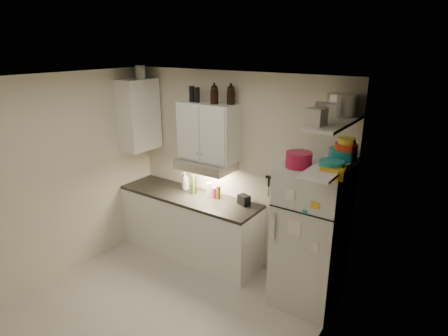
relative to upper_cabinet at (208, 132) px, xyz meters
The scene contains 36 objects.
floor 2.29m from the upper_cabinet, 77.33° to the right, with size 3.20×3.00×0.02m, color beige.
ceiling 1.58m from the upper_cabinet, 77.33° to the right, with size 3.20×3.00×0.02m, color silver.
back_wall 0.63m from the upper_cabinet, 30.26° to the left, with size 3.20×0.02×2.60m, color beige.
left_wall 1.94m from the upper_cabinet, 134.46° to the right, with size 0.02×3.00×2.60m, color beige.
right_wall 2.39m from the upper_cabinet, 34.95° to the right, with size 0.02×3.00×2.60m, color beige.
base_cabinet 1.41m from the upper_cabinet, 151.63° to the right, with size 2.10×0.60×0.88m, color white.
countertop 0.97m from the upper_cabinet, 151.63° to the right, with size 2.10×0.62×0.04m, color #272522.
upper_cabinet is the anchor object (origin of this frame).
side_cabinet 1.15m from the upper_cabinet, behind, with size 0.33×0.55×1.00m, color white.
range_hood 0.44m from the upper_cabinet, 90.00° to the right, with size 0.76×0.46×0.12m, color silver.
fridge 1.84m from the upper_cabinet, ahead, with size 0.70×0.68×1.70m, color silver.
shelf_hi 1.82m from the upper_cabinet, 10.05° to the right, with size 0.30×0.95×0.03m, color white.
shelf_lo 1.78m from the upper_cabinet, 10.05° to the right, with size 0.30×0.95×0.03m, color white.
knife_strip 1.13m from the upper_cabinet, ahead, with size 0.42×0.02×0.03m, color black.
dutch_oven 1.46m from the upper_cabinet, 13.34° to the right, with size 0.27×0.27×0.16m, color #AC143B.
book_stack 1.86m from the upper_cabinet, 12.46° to the right, with size 0.22×0.28×0.09m, color gold.
spice_jar 1.65m from the upper_cabinet, ahead, with size 0.06×0.06×0.09m, color silver.
stock_pot 1.78m from the upper_cabinet, ahead, with size 0.31×0.31×0.22m, color silver.
tin_a 1.82m from the upper_cabinet, 14.76° to the right, with size 0.19×0.17×0.19m, color #AAAAAD.
tin_b 1.84m from the upper_cabinet, 19.85° to the right, with size 0.16×0.16×0.16m, color #AAAAAD.
bowl_teal 1.79m from the upper_cabinet, ahead, with size 0.28×0.28×0.11m, color teal.
bowl_orange 1.82m from the upper_cabinet, ahead, with size 0.23×0.23×0.07m, color red.
bowl_yellow 1.83m from the upper_cabinet, ahead, with size 0.18×0.18×0.06m, color gold.
plates 1.81m from the upper_cabinet, 11.16° to the right, with size 0.24×0.24×0.06m, color teal.
growler_a 0.51m from the upper_cabinet, 11.28° to the right, with size 0.10×0.10×0.24m, color black, non-canonical shape.
growler_b 0.59m from the upper_cabinet, 12.53° to the left, with size 0.10×0.10×0.24m, color black, non-canonical shape.
thermos_a 0.49m from the upper_cabinet, 165.27° to the right, with size 0.07×0.07×0.19m, color black.
thermos_b 0.53m from the upper_cabinet, 169.03° to the right, with size 0.07×0.07×0.20m, color black.
side_jar 1.33m from the upper_cabinet, behind, with size 0.14×0.14×0.18m, color silver.
soap_bottle 0.87m from the upper_cabinet, behind, with size 0.11×0.11×0.29m, color white.
pepper_mill 0.83m from the upper_cabinet, ahead, with size 0.06×0.06×0.18m, color brown.
oil_bottle 0.80m from the upper_cabinet, 165.11° to the right, with size 0.05×0.05×0.28m, color #39681A.
vinegar_bottle 0.81m from the upper_cabinet, 168.99° to the right, with size 0.05×0.05×0.25m, color black.
clear_bottle 0.80m from the upper_cabinet, 41.18° to the right, with size 0.07×0.07×0.20m, color silver.
red_jar 0.84m from the upper_cabinet, ahead, with size 0.07×0.07×0.14m, color #AC143B.
caddy 1.00m from the upper_cabinet, ahead, with size 0.15×0.11×0.13m, color black.
Camera 1 is at (2.58, -2.48, 2.92)m, focal length 30.00 mm.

